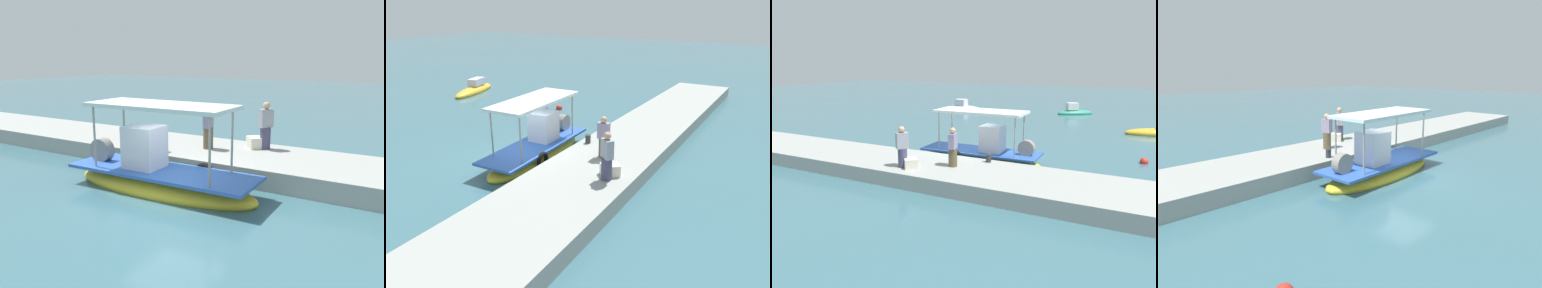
{
  "view_description": "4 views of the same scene",
  "coord_description": "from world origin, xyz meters",
  "views": [
    {
      "loc": [
        -6.17,
        9.12,
        4.09
      ],
      "look_at": [
        0.46,
        -1.7,
        1.26
      ],
      "focal_mm": 36.65,
      "sensor_mm": 36.0,
      "label": 1
    },
    {
      "loc": [
        -12.1,
        -10.14,
        6.62
      ],
      "look_at": [
        0.33,
        -2.82,
        1.25
      ],
      "focal_mm": 35.45,
      "sensor_mm": 36.0,
      "label": 2
    },
    {
      "loc": [
        8.51,
        -17.27,
        5.19
      ],
      "look_at": [
        0.63,
        -2.0,
        1.3
      ],
      "focal_mm": 34.68,
      "sensor_mm": 36.0,
      "label": 3
    },
    {
      "loc": [
        11.59,
        8.38,
        4.42
      ],
      "look_at": [
        0.2,
        -2.83,
        0.91
      ],
      "focal_mm": 31.54,
      "sensor_mm": 36.0,
      "label": 4
    }
  ],
  "objects": [
    {
      "name": "fisherman_near_bollard",
      "position": [
        -0.94,
        -4.75,
        1.48
      ],
      "size": [
        0.56,
        0.57,
        1.79
      ],
      "color": "#413F5E",
      "rests_on": "dock_quay"
    },
    {
      "name": "cargo_crate",
      "position": [
        -0.55,
        -4.71,
        0.88
      ],
      "size": [
        0.84,
        0.85,
        0.43
      ],
      "primitive_type": "cube",
      "rotation": [
        0.0,
        0.0,
        2.29
      ],
      "color": "beige",
      "rests_on": "dock_quay"
    },
    {
      "name": "marker_buoy",
      "position": [
        8.32,
        3.33,
        0.08
      ],
      "size": [
        0.42,
        0.42,
        0.42
      ],
      "color": "red",
      "rests_on": "ground_plane"
    },
    {
      "name": "ground_plane",
      "position": [
        0.0,
        0.0,
        0.0
      ],
      "size": [
        120.0,
        120.0,
        0.0
      ],
      "primitive_type": "plane",
      "color": "#3B6772"
    },
    {
      "name": "fisherman_by_crate",
      "position": [
        0.94,
        -3.67,
        1.44
      ],
      "size": [
        0.44,
        0.52,
        1.72
      ],
      "color": "brown",
      "rests_on": "dock_quay"
    },
    {
      "name": "moored_boat_mid",
      "position": [
        -9.82,
        18.19,
        0.19
      ],
      "size": [
        3.81,
        1.69,
        1.32
      ],
      "color": "silver",
      "rests_on": "ground_plane"
    },
    {
      "name": "main_fishing_boat",
      "position": [
        0.85,
        -0.38,
        0.46
      ],
      "size": [
        6.44,
        2.16,
        3.07
      ],
      "color": "gold",
      "rests_on": "ground_plane"
    },
    {
      "name": "mooring_bollard",
      "position": [
        2.05,
        -2.34,
        0.85
      ],
      "size": [
        0.24,
        0.24,
        0.38
      ],
      "primitive_type": "cylinder",
      "color": "#2D2D33",
      "rests_on": "dock_quay"
    },
    {
      "name": "moored_boat_near",
      "position": [
        1.58,
        19.94,
        0.2
      ],
      "size": [
        3.62,
        3.08,
        1.37
      ],
      "color": "teal",
      "rests_on": "ground_plane"
    },
    {
      "name": "dock_quay",
      "position": [
        0.0,
        -3.77,
        0.33
      ],
      "size": [
        36.0,
        3.75,
        0.66
      ],
      "primitive_type": "cube",
      "color": "#9C9E98",
      "rests_on": "ground_plane"
    }
  ]
}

